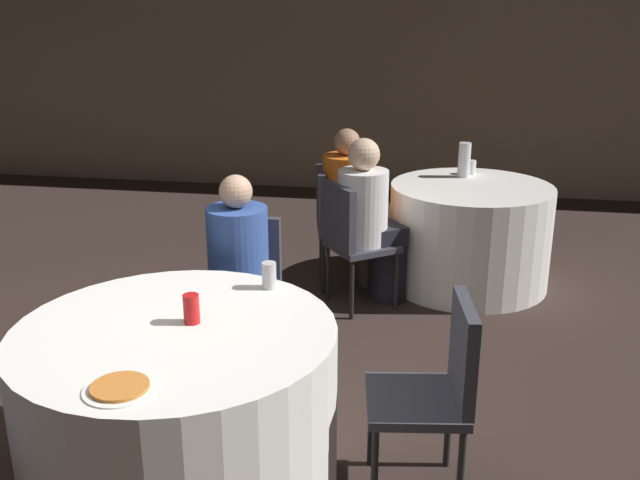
{
  "coord_description": "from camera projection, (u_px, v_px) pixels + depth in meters",
  "views": [
    {
      "loc": [
        1.11,
        -2.53,
        1.98
      ],
      "look_at": [
        0.53,
        0.82,
        0.84
      ],
      "focal_mm": 40.0,
      "sensor_mm": 36.0,
      "label": 1
    }
  ],
  "objects": [
    {
      "name": "ground_plane",
      "position": [
        171.0,
        470.0,
        3.17
      ],
      "size": [
        16.0,
        16.0,
        0.0
      ],
      "primitive_type": "plane",
      "color": "#332621"
    },
    {
      "name": "wall_back",
      "position": [
        340.0,
        59.0,
        7.52
      ],
      "size": [
        16.0,
        0.06,
        2.8
      ],
      "color": "gray",
      "rests_on": "ground_plane"
    },
    {
      "name": "table_near",
      "position": [
        180.0,
        410.0,
        2.95
      ],
      "size": [
        1.31,
        1.31,
        0.74
      ],
      "color": "white",
      "rests_on": "ground_plane"
    },
    {
      "name": "table_far",
      "position": [
        469.0,
        235.0,
        5.16
      ],
      "size": [
        1.15,
        1.15,
        0.74
      ],
      "color": "white",
      "rests_on": "ground_plane"
    },
    {
      "name": "chair_near_north",
      "position": [
        244.0,
        281.0,
        3.9
      ],
      "size": [
        0.41,
        0.41,
        0.87
      ],
      "rotation": [
        0.0,
        0.0,
        -3.13
      ],
      "color": "#383842",
      "rests_on": "ground_plane"
    },
    {
      "name": "chair_near_east",
      "position": [
        439.0,
        381.0,
        2.88
      ],
      "size": [
        0.46,
        0.45,
        0.87
      ],
      "rotation": [
        0.0,
        0.0,
        -4.57
      ],
      "color": "#383842",
      "rests_on": "ground_plane"
    },
    {
      "name": "chair_far_southwest",
      "position": [
        350.0,
        234.0,
        4.69
      ],
      "size": [
        0.56,
        0.56,
        0.87
      ],
      "rotation": [
        0.0,
        0.0,
        -0.93
      ],
      "color": "#383842",
      "rests_on": "ground_plane"
    },
    {
      "name": "chair_far_west",
      "position": [
        333.0,
        216.0,
        5.08
      ],
      "size": [
        0.48,
        0.47,
        0.87
      ],
      "rotation": [
        0.0,
        0.0,
        -1.37
      ],
      "color": "#383842",
      "rests_on": "ground_plane"
    },
    {
      "name": "person_white_shirt",
      "position": [
        371.0,
        222.0,
        4.74
      ],
      "size": [
        0.48,
        0.45,
        1.15
      ],
      "rotation": [
        0.0,
        0.0,
        -0.93
      ],
      "color": "black",
      "rests_on": "ground_plane"
    },
    {
      "name": "person_orange_shirt",
      "position": [
        356.0,
        208.0,
        5.07
      ],
      "size": [
        0.5,
        0.38,
        1.15
      ],
      "rotation": [
        0.0,
        0.0,
        -1.37
      ],
      "color": "#4C4238",
      "rests_on": "ground_plane"
    },
    {
      "name": "person_blue_shirt",
      "position": [
        235.0,
        284.0,
        3.73
      ],
      "size": [
        0.32,
        0.5,
        1.14
      ],
      "rotation": [
        0.0,
        0.0,
        -3.13
      ],
      "color": "black",
      "rests_on": "ground_plane"
    },
    {
      "name": "pizza_plate_near",
      "position": [
        120.0,
        388.0,
        2.39
      ],
      "size": [
        0.25,
        0.25,
        0.02
      ],
      "color": "white",
      "rests_on": "table_near"
    },
    {
      "name": "soda_can_silver",
      "position": [
        269.0,
        275.0,
        3.22
      ],
      "size": [
        0.07,
        0.07,
        0.12
      ],
      "color": "silver",
      "rests_on": "table_near"
    },
    {
      "name": "soda_can_red",
      "position": [
        191.0,
        309.0,
        2.87
      ],
      "size": [
        0.07,
        0.07,
        0.12
      ],
      "color": "red",
      "rests_on": "table_near"
    },
    {
      "name": "bottle_far",
      "position": [
        464.0,
        160.0,
        5.25
      ],
      "size": [
        0.09,
        0.09,
        0.26
      ],
      "color": "silver",
      "rests_on": "table_far"
    },
    {
      "name": "cup_far",
      "position": [
        471.0,
        167.0,
        5.36
      ],
      "size": [
        0.07,
        0.07,
        0.1
      ],
      "color": "white",
      "rests_on": "table_far"
    }
  ]
}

